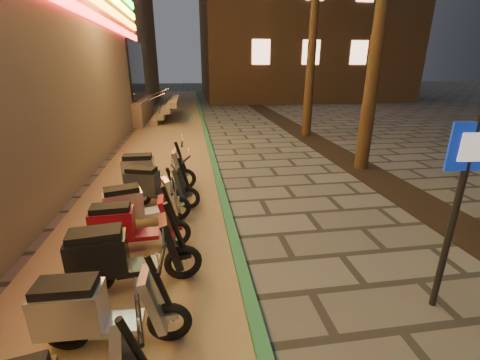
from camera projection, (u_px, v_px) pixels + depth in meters
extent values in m
cube|color=#8C7251|center=(164.00, 151.00, 11.92)|extent=(3.40, 60.00, 0.01)
cube|color=#286A42|center=(210.00, 149.00, 12.14)|extent=(0.18, 60.00, 0.10)
cube|color=black|center=(400.00, 191.00, 8.14)|extent=(1.20, 40.00, 0.02)
cube|color=black|center=(137.00, 70.00, 18.16)|extent=(0.08, 5.00, 3.00)
cube|color=gray|center=(105.00, 110.00, 18.61)|extent=(5.00, 6.00, 1.20)
cube|color=gray|center=(158.00, 116.00, 19.19)|extent=(0.35, 5.00, 0.30)
cube|color=gray|center=(164.00, 111.00, 19.14)|extent=(0.35, 5.00, 0.30)
cube|color=gray|center=(169.00, 106.00, 19.09)|extent=(0.35, 5.00, 0.30)
cube|color=gray|center=(175.00, 101.00, 19.03)|extent=(0.35, 5.00, 0.30)
cylinder|color=silver|center=(145.00, 101.00, 16.90)|extent=(2.09, 0.06, 0.81)
cylinder|color=silver|center=(153.00, 95.00, 20.62)|extent=(2.09, 0.06, 0.81)
cube|color=#F8B288|center=(261.00, 52.00, 24.51)|extent=(1.40, 0.06, 1.80)
cube|color=#F8B288|center=(311.00, 52.00, 25.08)|extent=(1.40, 0.06, 1.80)
cube|color=#F8B288|center=(359.00, 53.00, 25.64)|extent=(1.40, 0.06, 1.80)
cylinder|color=#472D19|center=(373.00, 72.00, 9.04)|extent=(0.40, 0.40, 5.70)
cylinder|color=#472D19|center=(311.00, 67.00, 13.66)|extent=(0.40, 0.40, 5.95)
cylinder|color=black|center=(453.00, 220.00, 3.87)|extent=(0.08, 0.08, 2.52)
cube|color=#0B249B|center=(473.00, 147.00, 3.55)|extent=(0.56, 0.07, 0.55)
cube|color=white|center=(474.00, 147.00, 3.53)|extent=(0.32, 0.05, 0.32)
cylinder|color=black|center=(137.00, 350.00, 2.66)|extent=(0.28, 0.12, 0.73)
cylinder|color=black|center=(139.00, 318.00, 2.57)|extent=(0.16, 0.57, 0.04)
torus|color=black|center=(67.00, 331.00, 3.53)|extent=(0.52, 0.12, 0.52)
cylinder|color=silver|center=(67.00, 331.00, 3.53)|extent=(0.14, 0.10, 0.14)
torus|color=black|center=(170.00, 322.00, 3.65)|extent=(0.52, 0.12, 0.52)
cylinder|color=silver|center=(170.00, 322.00, 3.65)|extent=(0.14, 0.10, 0.14)
cube|color=#ABABB3|center=(118.00, 324.00, 3.58)|extent=(0.56, 0.36, 0.08)
cube|color=#ABABB3|center=(70.00, 309.00, 3.44)|extent=(0.71, 0.40, 0.50)
cube|color=black|center=(65.00, 287.00, 3.35)|extent=(0.63, 0.34, 0.12)
cube|color=#ABABB3|center=(155.00, 299.00, 3.52)|extent=(0.28, 0.41, 0.70)
cylinder|color=black|center=(160.00, 283.00, 3.47)|extent=(0.27, 0.08, 0.73)
cylinder|color=black|center=(162.00, 258.00, 3.36)|extent=(0.06, 0.58, 0.04)
cube|color=#ABABB3|center=(169.00, 314.00, 3.61)|extent=(0.22, 0.15, 0.06)
torus|color=black|center=(95.00, 276.00, 4.41)|extent=(0.57, 0.18, 0.56)
cylinder|color=silver|center=(95.00, 276.00, 4.41)|extent=(0.16, 0.13, 0.15)
torus|color=black|center=(183.00, 262.00, 4.72)|extent=(0.57, 0.18, 0.56)
cylinder|color=silver|center=(183.00, 262.00, 4.72)|extent=(0.16, 0.13, 0.15)
cube|color=black|center=(139.00, 266.00, 4.55)|extent=(0.64, 0.44, 0.09)
cube|color=black|center=(98.00, 255.00, 4.33)|extent=(0.80, 0.50, 0.54)
cube|color=black|center=(95.00, 235.00, 4.23)|extent=(0.71, 0.43, 0.13)
cube|color=black|center=(171.00, 242.00, 4.56)|extent=(0.34, 0.46, 0.76)
cylinder|color=black|center=(175.00, 228.00, 4.51)|extent=(0.30, 0.11, 0.80)
cylinder|color=black|center=(178.00, 205.00, 4.40)|extent=(0.12, 0.63, 0.05)
cube|color=black|center=(183.00, 255.00, 4.68)|extent=(0.25, 0.18, 0.06)
torus|color=black|center=(110.00, 240.00, 5.39)|extent=(0.52, 0.13, 0.51)
cylinder|color=silver|center=(110.00, 240.00, 5.39)|extent=(0.14, 0.11, 0.14)
torus|color=black|center=(176.00, 233.00, 5.60)|extent=(0.52, 0.13, 0.51)
cylinder|color=silver|center=(176.00, 233.00, 5.60)|extent=(0.14, 0.11, 0.14)
cube|color=maroon|center=(143.00, 234.00, 5.48)|extent=(0.56, 0.36, 0.08)
cube|color=maroon|center=(113.00, 224.00, 5.31)|extent=(0.71, 0.41, 0.49)
cube|color=black|center=(110.00, 208.00, 5.21)|extent=(0.63, 0.35, 0.12)
cube|color=maroon|center=(167.00, 217.00, 5.46)|extent=(0.28, 0.41, 0.69)
cylinder|color=black|center=(170.00, 206.00, 5.41)|extent=(0.27, 0.08, 0.73)
cylinder|color=black|center=(172.00, 188.00, 5.31)|extent=(0.08, 0.57, 0.04)
cube|color=maroon|center=(176.00, 227.00, 5.56)|extent=(0.22, 0.15, 0.06)
torus|color=black|center=(121.00, 219.00, 6.09)|extent=(0.53, 0.24, 0.52)
cylinder|color=silver|center=(121.00, 219.00, 6.09)|extent=(0.16, 0.13, 0.14)
torus|color=black|center=(179.00, 209.00, 6.53)|extent=(0.53, 0.24, 0.52)
cylinder|color=silver|center=(179.00, 209.00, 6.53)|extent=(0.16, 0.13, 0.14)
cube|color=silver|center=(150.00, 212.00, 6.30)|extent=(0.62, 0.48, 0.08)
cube|color=silver|center=(123.00, 205.00, 6.03)|extent=(0.78, 0.56, 0.50)
cube|color=black|center=(121.00, 190.00, 5.93)|extent=(0.68, 0.48, 0.12)
cube|color=silver|center=(171.00, 195.00, 6.36)|extent=(0.37, 0.46, 0.70)
cylinder|color=black|center=(173.00, 185.00, 6.32)|extent=(0.28, 0.14, 0.74)
cylinder|color=black|center=(175.00, 169.00, 6.24)|extent=(0.20, 0.57, 0.04)
cube|color=silver|center=(178.00, 204.00, 6.49)|extent=(0.25, 0.20, 0.06)
torus|color=black|center=(141.00, 195.00, 7.25)|extent=(0.53, 0.25, 0.52)
cylinder|color=silver|center=(141.00, 195.00, 7.25)|extent=(0.16, 0.14, 0.14)
torus|color=black|center=(189.00, 198.00, 7.09)|extent=(0.53, 0.25, 0.52)
cylinder|color=silver|center=(189.00, 198.00, 7.09)|extent=(0.16, 0.14, 0.14)
cube|color=#2A2C30|center=(164.00, 194.00, 7.16)|extent=(0.63, 0.49, 0.08)
cube|color=#2A2C30|center=(143.00, 183.00, 7.14)|extent=(0.79, 0.58, 0.50)
cube|color=black|center=(141.00, 170.00, 7.04)|extent=(0.69, 0.49, 0.12)
cube|color=#2A2C30|center=(182.00, 183.00, 6.99)|extent=(0.38, 0.46, 0.71)
cylinder|color=black|center=(184.00, 174.00, 6.92)|extent=(0.28, 0.15, 0.75)
cylinder|color=black|center=(186.00, 160.00, 6.80)|extent=(0.22, 0.57, 0.04)
cube|color=#2A2C30|center=(188.00, 193.00, 7.05)|extent=(0.25, 0.20, 0.06)
torus|color=black|center=(136.00, 181.00, 8.03)|extent=(0.56, 0.11, 0.56)
cylinder|color=silver|center=(136.00, 181.00, 8.03)|extent=(0.15, 0.11, 0.15)
torus|color=black|center=(185.00, 179.00, 8.20)|extent=(0.56, 0.11, 0.56)
cylinder|color=silver|center=(185.00, 179.00, 8.20)|extent=(0.15, 0.11, 0.15)
cube|color=#AEADB5|center=(160.00, 179.00, 8.10)|extent=(0.59, 0.37, 0.09)
cube|color=#AEADB5|center=(139.00, 169.00, 7.94)|extent=(0.76, 0.41, 0.54)
cube|color=black|center=(137.00, 157.00, 7.83)|extent=(0.67, 0.35, 0.13)
cube|color=#AEADB5|center=(178.00, 166.00, 8.06)|extent=(0.29, 0.43, 0.76)
cylinder|color=black|center=(181.00, 157.00, 7.99)|extent=(0.30, 0.08, 0.80)
cylinder|color=black|center=(182.00, 143.00, 7.88)|extent=(0.05, 0.63, 0.05)
cube|color=#AEADB5|center=(185.00, 174.00, 8.16)|extent=(0.24, 0.15, 0.06)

